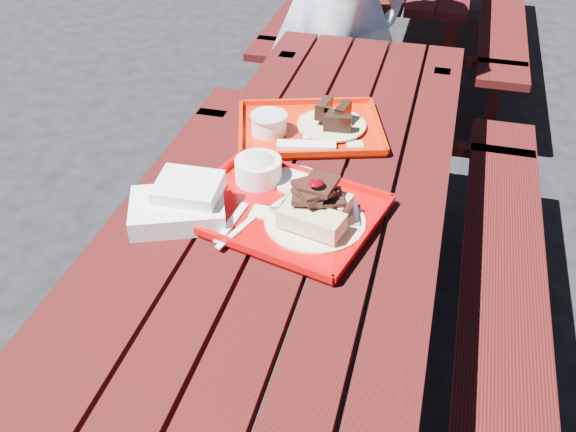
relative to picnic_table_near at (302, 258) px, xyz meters
The scene contains 5 objects.
ground 0.56m from the picnic_table_near, ahead, with size 60.00×60.00×0.00m, color black.
picnic_table_near is the anchor object (origin of this frame).
near_tray 0.23m from the picnic_table_near, 133.26° to the right, with size 0.56×0.48×0.15m.
far_tray 0.44m from the picnic_table_near, 101.58° to the left, with size 0.53×0.46×0.07m.
white_cloth 0.39m from the picnic_table_near, 155.27° to the right, with size 0.29×0.25×0.10m.
Camera 1 is at (0.32, -1.35, 1.75)m, focal length 40.00 mm.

